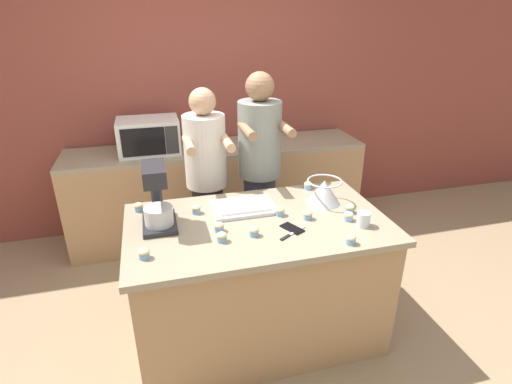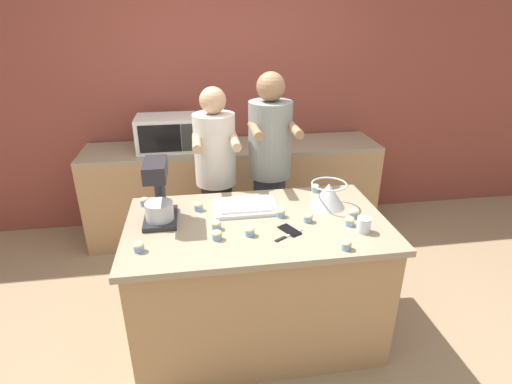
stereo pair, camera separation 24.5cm
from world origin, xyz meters
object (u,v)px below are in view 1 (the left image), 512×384
Objects in this scene: cell_phone at (292,228)px; cupcake_7 at (280,211)px; knife at (291,234)px; cupcake_10 at (349,216)px; person_left at (207,185)px; baking_tray at (243,206)px; cupcake_3 at (144,253)px; stand_mixer at (157,200)px; cupcake_0 at (196,209)px; person_right at (260,174)px; cupcake_8 at (308,215)px; mixing_bowl at (324,191)px; cupcake_6 at (222,237)px; microwave_oven at (149,136)px; cupcake_2 at (351,239)px; cupcake_1 at (139,207)px; drinking_glass at (363,219)px; cupcake_4 at (350,208)px; cupcake_5 at (254,231)px; cupcake_9 at (308,185)px; cupcake_11 at (219,227)px.

cupcake_7 reaches higher than cell_phone.
knife is 0.41m from cupcake_10.
cupcake_7 is at bearing 155.93° from cupcake_10.
person_left is 3.85× the size of baking_tray.
stand_mixer is at bearing 74.58° from cupcake_3.
cupcake_0 is 1.00× the size of cupcake_7.
person_right reaches higher than cupcake_8.
mixing_bowl is 0.27m from cupcake_8.
cupcake_7 is (0.42, 0.22, 0.00)m from cupcake_6.
mixing_bowl is at bearing -50.40° from microwave_oven.
cupcake_8 is (-0.12, 0.34, 0.00)m from cupcake_2.
microwave_oven is (-0.40, 0.73, 0.23)m from person_left.
cupcake_1 is (-0.51, -0.41, 0.07)m from person_left.
drinking_glass is 1.55× the size of cupcake_3.
cupcake_4 is 0.30m from cupcake_8.
cupcake_0 is at bearing 140.30° from knife.
cupcake_4 is (0.82, -0.78, 0.07)m from person_left.
microwave_oven is 9.14× the size of cupcake_10.
person_right reaches higher than baking_tray.
cupcake_0 is 1.00× the size of cupcake_2.
cupcake_5 is at bearing -176.44° from cell_phone.
stand_mixer is at bearing 168.22° from cupcake_10.
cupcake_2 is (-0.07, -0.53, -0.06)m from mixing_bowl.
cupcake_8 is (0.38, 0.11, 0.00)m from cupcake_5.
cupcake_1 is (-0.10, -1.14, -0.15)m from microwave_oven.
cupcake_3 is (-0.83, -0.03, 0.03)m from knife.
stand_mixer reaches higher than cupcake_5.
microwave_oven is at bearing 119.17° from cupcake_2.
microwave_oven is 1.70m from cupcake_6.
cupcake_5 and cupcake_9 have the same top height.
cupcake_0 is at bearing -168.20° from cupcake_9.
baking_tray reaches higher than knife.
cupcake_10 is at bearing -49.35° from person_left.
stand_mixer is 6.75× the size of cupcake_5.
stand_mixer is 1.10m from mixing_bowl.
cupcake_2 is 1.00× the size of cupcake_4.
cupcake_7 is at bearing 170.08° from cupcake_4.
cupcake_11 is (0.43, 0.18, 0.00)m from cupcake_3.
cupcake_4 is (0.96, -0.25, 0.00)m from cupcake_0.
drinking_glass is at bearing -58.97° from cupcake_10.
drinking_glass is at bearing -5.10° from cupcake_5.
baking_tray is at bearing 147.52° from drinking_glass.
cupcake_11 is (-0.41, -0.10, 0.00)m from cupcake_7.
person_right is at bearing 116.36° from cupcake_4.
cupcake_4 is at bearing 9.16° from cupcake_6.
cupcake_1 and cupcake_9 have the same top height.
cupcake_8 is at bearing -21.38° from cupcake_0.
cupcake_1 is 1.00× the size of cupcake_10.
cupcake_4 is at bearing -58.43° from mixing_bowl.
cupcake_0 and cupcake_8 have the same top height.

